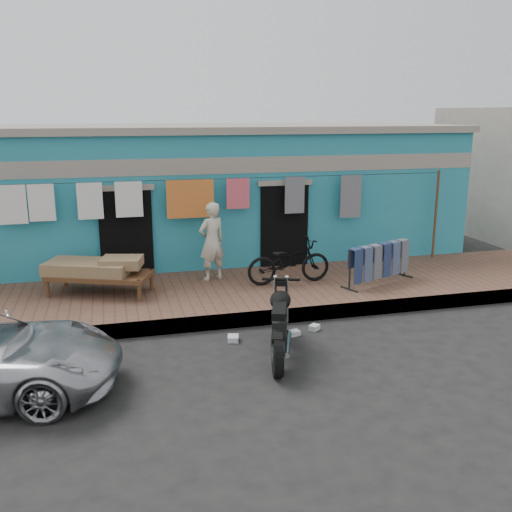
{
  "coord_description": "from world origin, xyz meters",
  "views": [
    {
      "loc": [
        -2.49,
        -7.64,
        3.66
      ],
      "look_at": [
        0.0,
        2.0,
        1.15
      ],
      "focal_mm": 40.0,
      "sensor_mm": 36.0,
      "label": 1
    }
  ],
  "objects_px": {
    "seated_person": "(212,241)",
    "bicycle": "(289,256)",
    "jeans_rack": "(379,263)",
    "motorcycle": "(279,322)",
    "charpoy": "(100,276)"
  },
  "relations": [
    {
      "from": "seated_person",
      "to": "bicycle",
      "type": "bearing_deg",
      "value": 133.85
    },
    {
      "from": "seated_person",
      "to": "jeans_rack",
      "type": "height_order",
      "value": "seated_person"
    },
    {
      "from": "motorcycle",
      "to": "jeans_rack",
      "type": "height_order",
      "value": "motorcycle"
    },
    {
      "from": "bicycle",
      "to": "charpoy",
      "type": "bearing_deg",
      "value": 84.07
    },
    {
      "from": "bicycle",
      "to": "jeans_rack",
      "type": "distance_m",
      "value": 1.85
    },
    {
      "from": "jeans_rack",
      "to": "bicycle",
      "type": "bearing_deg",
      "value": 165.96
    },
    {
      "from": "bicycle",
      "to": "motorcycle",
      "type": "bearing_deg",
      "value": 157.53
    },
    {
      "from": "charpoy",
      "to": "jeans_rack",
      "type": "bearing_deg",
      "value": -7.12
    },
    {
      "from": "jeans_rack",
      "to": "seated_person",
      "type": "bearing_deg",
      "value": 161.42
    },
    {
      "from": "bicycle",
      "to": "charpoy",
      "type": "distance_m",
      "value": 3.75
    },
    {
      "from": "bicycle",
      "to": "motorcycle",
      "type": "xyz_separation_m",
      "value": [
        -1.07,
        -2.9,
        -0.26
      ]
    },
    {
      "from": "motorcycle",
      "to": "charpoy",
      "type": "bearing_deg",
      "value": 149.37
    },
    {
      "from": "seated_person",
      "to": "motorcycle",
      "type": "bearing_deg",
      "value": 74.08
    },
    {
      "from": "motorcycle",
      "to": "seated_person",
      "type": "bearing_deg",
      "value": 115.48
    },
    {
      "from": "bicycle",
      "to": "motorcycle",
      "type": "relative_size",
      "value": 0.95
    }
  ]
}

